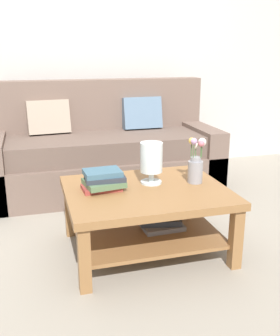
{
  "coord_description": "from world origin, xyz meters",
  "views": [
    {
      "loc": [
        -0.73,
        -2.8,
        1.34
      ],
      "look_at": [
        -0.01,
        -0.3,
        0.55
      ],
      "focal_mm": 41.69,
      "sensor_mm": 36.0,
      "label": 1
    }
  ],
  "objects": [
    {
      "name": "flower_pitcher",
      "position": [
        0.35,
        -0.42,
        0.58
      ],
      "size": [
        0.12,
        0.1,
        0.32
      ],
      "color": "gray",
      "rests_on": "coffee_table"
    },
    {
      "name": "coffee_table",
      "position": [
        -0.01,
        -0.45,
        0.33
      ],
      "size": [
        1.07,
        0.86,
        0.45
      ],
      "color": "olive",
      "rests_on": "ground"
    },
    {
      "name": "glass_hurricane_vase",
      "position": [
        0.05,
        -0.35,
        0.63
      ],
      "size": [
        0.15,
        0.15,
        0.29
      ],
      "color": "silver",
      "rests_on": "coffee_table"
    },
    {
      "name": "couch",
      "position": [
        -0.05,
        0.91,
        0.36
      ],
      "size": [
        2.22,
        0.9,
        1.06
      ],
      "color": "brown",
      "rests_on": "ground"
    },
    {
      "name": "book_stack_main",
      "position": [
        -0.29,
        -0.38,
        0.52
      ],
      "size": [
        0.29,
        0.25,
        0.13
      ],
      "color": "#993833",
      "rests_on": "coffee_table"
    },
    {
      "name": "ground_plane",
      "position": [
        0.0,
        0.0,
        0.0
      ],
      "size": [
        10.0,
        10.0,
        0.0
      ],
      "primitive_type": "plane",
      "color": "gray"
    },
    {
      "name": "back_wall",
      "position": [
        0.0,
        1.65,
        1.35
      ],
      "size": [
        6.4,
        0.12,
        2.7
      ],
      "primitive_type": "cube",
      "color": "#BCB7B2",
      "rests_on": "ground"
    }
  ]
}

